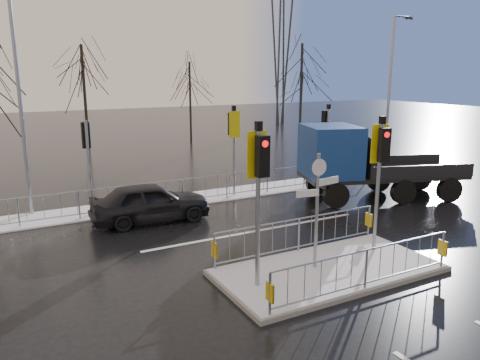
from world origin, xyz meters
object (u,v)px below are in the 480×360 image
car_far_lane (150,202)px  street_lamp_right (390,89)px  street_lamp_left (21,93)px  traffic_island (328,259)px  flatbed_truck (352,161)px

car_far_lane → street_lamp_right: bearing=-78.5°
car_far_lane → street_lamp_left: street_lamp_left is taller
traffic_island → flatbed_truck: traffic_island is taller
traffic_island → car_far_lane: bearing=113.1°
traffic_island → street_lamp_right: bearing=38.7°
street_lamp_right → street_lamp_left: size_ratio=0.98×
traffic_island → car_far_lane: traffic_island is taller
flatbed_truck → street_lamp_left: size_ratio=0.87×
flatbed_truck → street_lamp_left: 12.93m
street_lamp_left → street_lamp_right: bearing=-3.4°
traffic_island → car_far_lane: 7.08m
car_far_lane → street_lamp_right: (13.36, 1.98, 3.67)m
car_far_lane → flatbed_truck: bearing=-94.5°
street_lamp_right → car_far_lane: bearing=-171.6°
car_far_lane → street_lamp_left: size_ratio=0.51×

